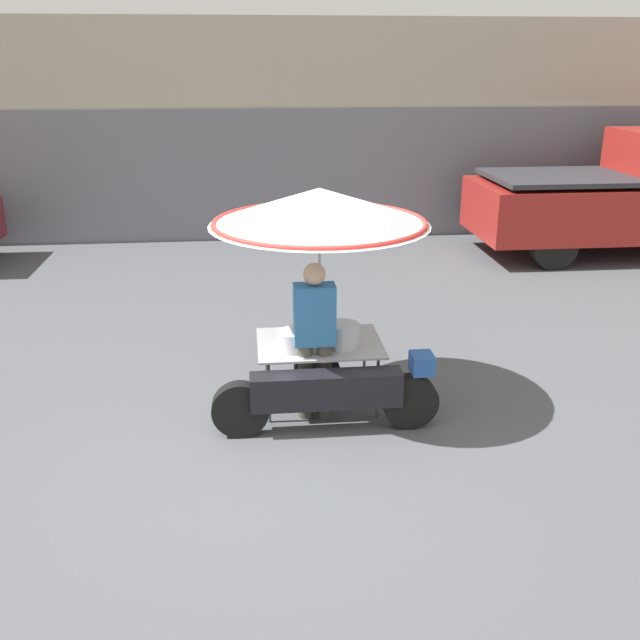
# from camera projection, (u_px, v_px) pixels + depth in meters

# --- Properties ---
(ground_plane) EXTENTS (36.00, 36.00, 0.00)m
(ground_plane) POSITION_uv_depth(u_px,v_px,m) (280.00, 453.00, 6.23)
(ground_plane) COLOR #4C4F54
(shopfront_building) EXTENTS (28.00, 2.06, 3.95)m
(shopfront_building) POSITION_uv_depth(u_px,v_px,m) (255.00, 128.00, 13.89)
(shopfront_building) COLOR #B2A893
(shopfront_building) RESTS_ON ground
(vendor_motorcycle_cart) EXTENTS (2.09, 2.04, 2.15)m
(vendor_motorcycle_cart) POSITION_uv_depth(u_px,v_px,m) (321.00, 235.00, 6.52)
(vendor_motorcycle_cart) COLOR black
(vendor_motorcycle_cart) RESTS_ON ground
(vendor_person) EXTENTS (0.38, 0.22, 1.53)m
(vendor_person) POSITION_uv_depth(u_px,v_px,m) (315.00, 334.00, 6.59)
(vendor_person) COLOR #4C473D
(vendor_person) RESTS_ON ground
(pickup_truck) EXTENTS (5.17, 1.99, 2.10)m
(pickup_truck) POSITION_uv_depth(u_px,v_px,m) (632.00, 197.00, 12.30)
(pickup_truck) COLOR black
(pickup_truck) RESTS_ON ground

